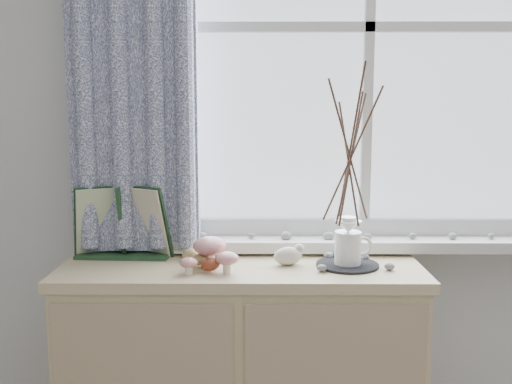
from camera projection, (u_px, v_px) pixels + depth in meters
sideboard at (242, 382)px, 1.97m from camera, size 1.20×0.45×0.85m
botanical_book at (120, 222)px, 1.95m from camera, size 0.38×0.15×0.26m
toadstool_cluster at (211, 251)px, 1.84m from camera, size 0.19×0.16×0.10m
wooden_eggs at (200, 259)px, 1.87m from camera, size 0.13×0.17×0.06m
songbird_figurine at (288, 255)px, 1.89m from camera, size 0.14×0.10×0.07m
crocheted_doily at (347, 265)px, 1.88m from camera, size 0.21×0.21×0.01m
twig_pitcher at (350, 150)px, 1.83m from camera, size 0.26×0.26×0.67m
sideboard_pebbles at (339, 260)px, 1.92m from camera, size 0.33×0.23×0.02m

